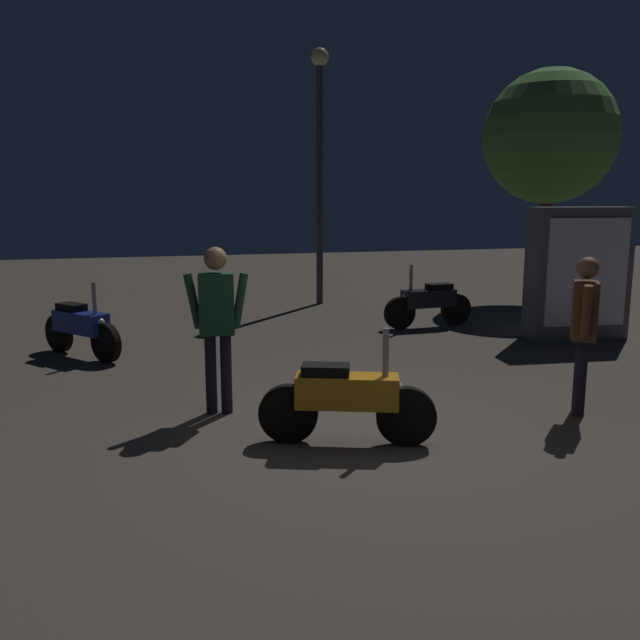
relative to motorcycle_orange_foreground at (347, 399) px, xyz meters
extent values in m
plane|color=#4C443D|center=(0.30, 0.07, -0.44)|extent=(40.00, 40.00, 0.00)
cylinder|color=black|center=(-0.52, 0.18, -0.16)|extent=(0.56, 0.28, 0.56)
cylinder|color=black|center=(0.52, -0.18, -0.16)|extent=(0.56, 0.28, 0.56)
cube|color=orange|center=(0.00, 0.00, 0.07)|extent=(1.00, 0.59, 0.30)
cube|color=black|center=(-0.18, 0.06, 0.27)|extent=(0.49, 0.37, 0.10)
cylinder|color=gray|center=(0.34, -0.11, 0.45)|extent=(0.08, 0.08, 0.45)
sphere|color=#F2EABF|center=(0.43, -0.15, 0.12)|extent=(0.12, 0.12, 0.12)
cylinder|color=black|center=(-3.02, 4.66, -0.16)|extent=(0.43, 0.50, 0.56)
cylinder|color=black|center=(-2.32, 3.81, -0.16)|extent=(0.43, 0.50, 0.56)
cube|color=navy|center=(-2.67, 4.23, 0.07)|extent=(0.84, 0.92, 0.30)
cube|color=black|center=(-2.80, 4.39, 0.27)|extent=(0.46, 0.49, 0.10)
cylinder|color=gray|center=(-2.45, 3.96, 0.45)|extent=(0.08, 0.08, 0.45)
sphere|color=#F2EABF|center=(-2.38, 3.89, 0.12)|extent=(0.12, 0.12, 0.12)
cylinder|color=black|center=(3.56, 5.11, -0.16)|extent=(0.57, 0.15, 0.56)
cylinder|color=black|center=(2.47, 5.02, -0.16)|extent=(0.57, 0.15, 0.56)
cube|color=black|center=(3.01, 5.06, 0.07)|extent=(0.97, 0.38, 0.30)
cube|color=black|center=(3.21, 5.08, 0.27)|extent=(0.46, 0.28, 0.10)
cylinder|color=gray|center=(2.67, 5.03, 0.45)|extent=(0.06, 0.06, 0.45)
sphere|color=#F2EABF|center=(2.57, 5.03, 0.12)|extent=(0.12, 0.12, 0.12)
cylinder|color=black|center=(-1.13, 1.22, -0.01)|extent=(0.12, 0.12, 0.86)
cylinder|color=black|center=(-0.97, 1.20, -0.01)|extent=(0.12, 0.12, 0.86)
cube|color=#1E3F2D|center=(-1.05, 1.21, 0.74)|extent=(0.39, 0.29, 0.64)
sphere|color=#9E7251|center=(-1.05, 1.21, 1.21)|extent=(0.24, 0.24, 0.24)
cylinder|color=#1E3F2D|center=(-1.29, 1.24, 0.78)|extent=(0.20, 0.12, 0.58)
cylinder|color=#1E3F2D|center=(-0.81, 1.18, 0.78)|extent=(0.20, 0.12, 0.58)
cylinder|color=black|center=(2.60, 0.16, -0.03)|extent=(0.12, 0.12, 0.81)
cylinder|color=black|center=(2.69, 0.30, -0.03)|extent=(0.12, 0.12, 0.81)
cube|color=#59331E|center=(2.64, 0.23, 0.68)|extent=(0.39, 0.43, 0.61)
sphere|color=brown|center=(2.64, 0.23, 1.12)|extent=(0.22, 0.22, 0.22)
cylinder|color=#59331E|center=(2.52, 0.02, 0.71)|extent=(0.17, 0.20, 0.55)
cylinder|color=#59331E|center=(2.77, 0.43, 0.71)|extent=(0.17, 0.20, 0.55)
cylinder|color=#38383D|center=(1.82, 8.04, 1.98)|extent=(0.14, 0.14, 4.84)
sphere|color=#F9E59E|center=(1.82, 8.04, 4.54)|extent=(0.36, 0.36, 0.36)
cylinder|color=#4C331E|center=(6.62, 7.25, 0.81)|extent=(0.24, 0.24, 2.50)
sphere|color=#568C42|center=(6.62, 7.25, 3.04)|extent=(2.79, 2.79, 2.79)
cube|color=#595960|center=(4.92, 3.60, 0.61)|extent=(1.63, 0.62, 2.10)
cube|color=white|center=(4.90, 3.33, 0.66)|extent=(1.34, 0.14, 1.68)
camera|label=1|loc=(-1.77, -5.83, 1.88)|focal=38.33mm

